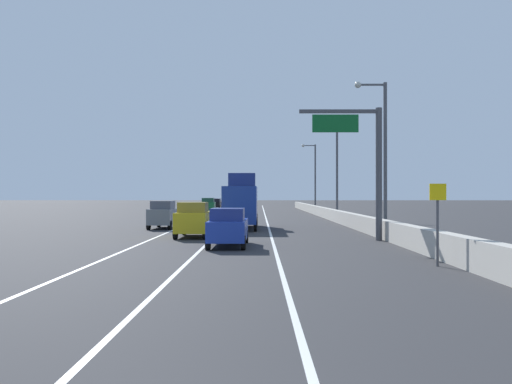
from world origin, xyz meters
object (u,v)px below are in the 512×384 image
(car_silver_0, at_px, (232,204))
(box_truck, at_px, (241,203))
(lamp_post_right_second, at_px, (381,146))
(lamp_post_right_fourth, at_px, (314,173))
(car_gray_4, at_px, (164,215))
(overhead_sign_gantry, at_px, (366,157))
(car_blue_2, at_px, (228,227))
(car_black_5, at_px, (216,204))
(lamp_post_right_third, at_px, (335,165))
(car_yellow_1, at_px, (194,220))
(car_green_3, at_px, (208,205))
(speed_advisory_sign, at_px, (438,218))

(car_silver_0, height_order, box_truck, box_truck)
(lamp_post_right_second, relative_size, lamp_post_right_fourth, 1.00)
(box_truck, bearing_deg, lamp_post_right_second, -30.68)
(lamp_post_right_fourth, height_order, car_gray_4, lamp_post_right_fourth)
(overhead_sign_gantry, distance_m, car_gray_4, 17.38)
(lamp_post_right_second, xyz_separation_m, car_blue_2, (-9.62, -8.44, -4.82))
(overhead_sign_gantry, relative_size, car_black_5, 1.69)
(box_truck, bearing_deg, lamp_post_right_third, 59.74)
(car_yellow_1, height_order, car_gray_4, car_yellow_1)
(lamp_post_right_third, xyz_separation_m, car_yellow_1, (-12.08, -24.56, -4.72))
(lamp_post_right_second, height_order, car_gray_4, lamp_post_right_second)
(car_green_3, bearing_deg, car_silver_0, 80.10)
(lamp_post_right_second, xyz_separation_m, lamp_post_right_third, (0.04, 21.84, 0.00))
(car_yellow_1, bearing_deg, lamp_post_right_fourth, 75.42)
(car_silver_0, height_order, car_gray_4, car_gray_4)
(speed_advisory_sign, distance_m, lamp_post_right_fourth, 59.58)
(overhead_sign_gantry, height_order, car_green_3, overhead_sign_gantry)
(lamp_post_right_fourth, xyz_separation_m, car_yellow_1, (-12.07, -46.40, -4.72))
(overhead_sign_gantry, xyz_separation_m, speed_advisory_sign, (0.44, -10.69, -2.96))
(overhead_sign_gantry, distance_m, car_yellow_1, 10.90)
(car_green_3, relative_size, car_black_5, 0.97)
(car_yellow_1, relative_size, box_truck, 0.53)
(car_green_3, xyz_separation_m, box_truck, (5.83, -34.40, 0.91))
(lamp_post_right_fourth, bearing_deg, lamp_post_right_third, -89.96)
(car_black_5, xyz_separation_m, box_truck, (6.14, -51.99, 1.03))
(lamp_post_right_fourth, bearing_deg, car_green_3, -166.47)
(overhead_sign_gantry, height_order, car_yellow_1, overhead_sign_gantry)
(lamp_post_right_second, height_order, car_blue_2, lamp_post_right_second)
(car_yellow_1, distance_m, car_gray_4, 8.86)
(lamp_post_right_third, height_order, car_green_3, lamp_post_right_third)
(car_silver_0, distance_m, box_truck, 49.76)
(box_truck, bearing_deg, car_green_3, 99.62)
(overhead_sign_gantry, relative_size, speed_advisory_sign, 2.50)
(lamp_post_right_fourth, bearing_deg, speed_advisory_sign, -91.57)
(lamp_post_right_second, bearing_deg, car_gray_4, 160.28)
(car_blue_2, bearing_deg, car_gray_4, 112.35)
(lamp_post_right_fourth, height_order, car_green_3, lamp_post_right_fourth)
(lamp_post_right_second, distance_m, car_green_3, 43.08)
(car_black_5, bearing_deg, car_gray_4, -89.75)
(car_green_3, xyz_separation_m, car_gray_4, (-0.08, -34.50, 0.01))
(car_gray_4, height_order, car_black_5, car_gray_4)
(speed_advisory_sign, bearing_deg, lamp_post_right_third, 87.50)
(car_yellow_1, xyz_separation_m, car_green_3, (-3.23, 42.72, -0.02))
(car_yellow_1, bearing_deg, car_green_3, 94.32)
(lamp_post_right_second, bearing_deg, car_blue_2, -138.72)
(car_blue_2, distance_m, car_gray_4, 15.08)
(overhead_sign_gantry, height_order, speed_advisory_sign, overhead_sign_gantry)
(car_blue_2, distance_m, car_green_3, 48.78)
(lamp_post_right_third, relative_size, car_green_3, 2.33)
(overhead_sign_gantry, xyz_separation_m, car_green_3, (-13.23, 45.05, -3.69))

